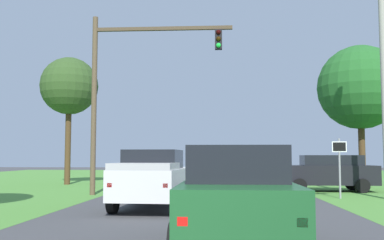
{
  "coord_description": "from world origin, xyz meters",
  "views": [
    {
      "loc": [
        0.54,
        -4.15,
        1.7
      ],
      "look_at": [
        -0.48,
        12.8,
        3.09
      ],
      "focal_mm": 42.36,
      "sensor_mm": 36.0,
      "label": 1
    }
  ],
  "objects": [
    {
      "name": "keep_moving_sign",
      "position": [
        5.49,
        14.91,
        1.58
      ],
      "size": [
        0.6,
        0.09,
        2.47
      ],
      "color": "gray",
      "rests_on": "ground_plane"
    },
    {
      "name": "traffic_light",
      "position": [
        -3.61,
        15.99,
        5.27
      ],
      "size": [
        6.43,
        0.4,
        8.15
      ],
      "color": "brown",
      "rests_on": "ground_plane"
    },
    {
      "name": "extra_tree_1",
      "position": [
        -8.88,
        23.51,
        6.1
      ],
      "size": [
        3.59,
        3.59,
        7.95
      ],
      "color": "#4C351E",
      "rests_on": "ground_plane"
    },
    {
      "name": "crossing_suv_far",
      "position": [
        5.88,
        18.77,
        0.95
      ],
      "size": [
        4.75,
        2.13,
        1.79
      ],
      "color": "black",
      "rests_on": "ground_plane"
    },
    {
      "name": "oak_tree_right",
      "position": [
        8.36,
        21.27,
        5.55
      ],
      "size": [
        4.66,
        4.66,
        7.89
      ],
      "color": "#4C351E",
      "rests_on": "ground_plane"
    },
    {
      "name": "pickup_truck_lead",
      "position": [
        -1.63,
        10.87,
        1.0
      ],
      "size": [
        2.41,
        5.09,
        1.93
      ],
      "color": "silver",
      "rests_on": "ground_plane"
    },
    {
      "name": "red_suv_near",
      "position": [
        0.84,
        4.34,
        1.0
      ],
      "size": [
        2.14,
        4.9,
        1.89
      ],
      "color": "#194C23",
      "rests_on": "ground_plane"
    },
    {
      "name": "ground_plane",
      "position": [
        0.0,
        9.17,
        0.0
      ],
      "size": [
        120.0,
        120.0,
        0.0
      ],
      "primitive_type": "plane",
      "color": "#424244"
    },
    {
      "name": "utility_pole_right",
      "position": [
        7.35,
        14.77,
        4.72
      ],
      "size": [
        0.28,
        0.28,
        9.44
      ],
      "primitive_type": "cylinder",
      "color": "#9E998E",
      "rests_on": "ground_plane"
    }
  ]
}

